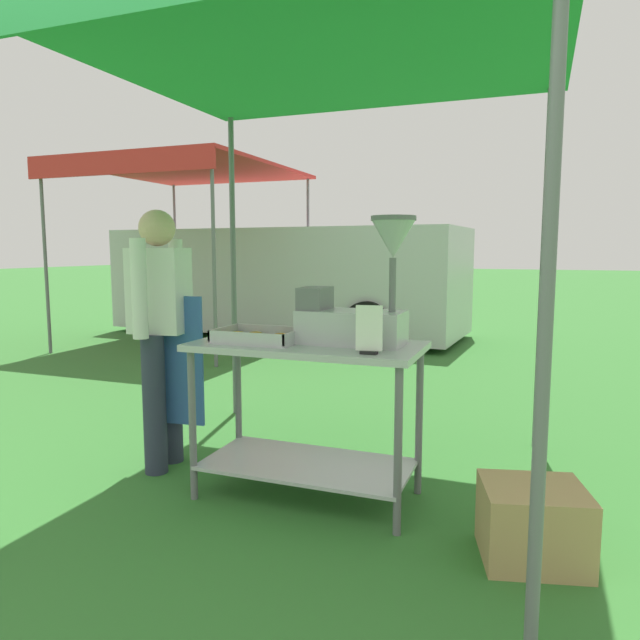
% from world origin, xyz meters
% --- Properties ---
extents(ground_plane, '(70.00, 70.00, 0.00)m').
position_xyz_m(ground_plane, '(0.00, 6.00, 0.00)').
color(ground_plane, '#33702D').
extents(stall_canopy, '(2.57, 2.55, 2.46)m').
position_xyz_m(stall_canopy, '(0.09, 1.07, 2.37)').
color(stall_canopy, slate).
rests_on(stall_canopy, ground).
extents(donut_cart, '(1.24, 0.61, 0.87)m').
position_xyz_m(donut_cart, '(0.09, 0.97, 0.61)').
color(donut_cart, '#B7B7BC').
rests_on(donut_cart, ground).
extents(donut_tray, '(0.45, 0.32, 0.07)m').
position_xyz_m(donut_tray, '(-0.18, 0.93, 0.89)').
color(donut_tray, '#B7B7BC').
rests_on(donut_tray, donut_cart).
extents(donut_fryer, '(0.62, 0.28, 0.67)m').
position_xyz_m(donut_fryer, '(0.36, 1.04, 1.09)').
color(donut_fryer, '#B7B7BC').
rests_on(donut_fryer, donut_cart).
extents(menu_sign, '(0.13, 0.05, 0.24)m').
position_xyz_m(menu_sign, '(0.50, 0.77, 0.97)').
color(menu_sign, black).
rests_on(menu_sign, donut_cart).
extents(vendor, '(0.46, 0.54, 1.61)m').
position_xyz_m(vendor, '(-0.92, 1.06, 0.90)').
color(vendor, '#2D3347').
rests_on(vendor, ground).
extents(supply_crate, '(0.52, 0.48, 0.34)m').
position_xyz_m(supply_crate, '(1.28, 0.71, 0.17)').
color(supply_crate, tan).
rests_on(supply_crate, ground).
extents(van_silver, '(5.72, 2.37, 1.69)m').
position_xyz_m(van_silver, '(-2.55, 6.65, 0.88)').
color(van_silver, '#BCBCC1').
rests_on(van_silver, ground).
extents(neighbour_tent, '(2.73, 3.11, 2.54)m').
position_xyz_m(neighbour_tent, '(-3.52, 5.33, 2.46)').
color(neighbour_tent, slate).
rests_on(neighbour_tent, ground).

